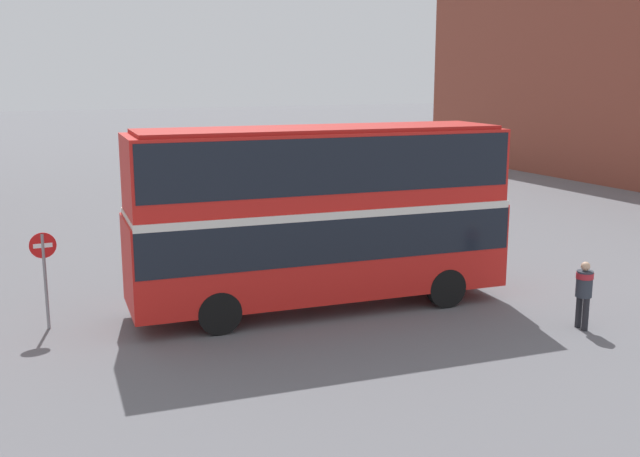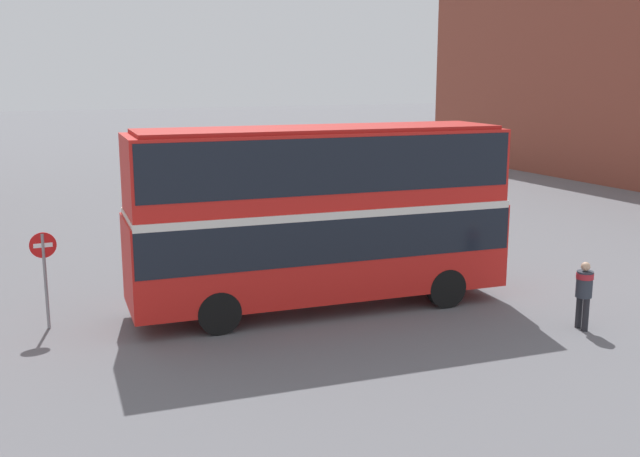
# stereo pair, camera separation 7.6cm
# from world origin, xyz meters

# --- Properties ---
(ground_plane) EXTENTS (240.00, 240.00, 0.00)m
(ground_plane) POSITION_xyz_m (0.00, 0.00, 0.00)
(ground_plane) COLOR slate
(double_decker_bus) EXTENTS (10.22, 3.24, 4.87)m
(double_decker_bus) POSITION_xyz_m (0.19, -0.39, 2.79)
(double_decker_bus) COLOR red
(double_decker_bus) RESTS_ON ground_plane
(pedestrian_foreground) EXTENTS (0.46, 0.46, 1.72)m
(pedestrian_foreground) POSITION_xyz_m (5.40, -4.63, 1.05)
(pedestrian_foreground) COLOR #232328
(pedestrian_foreground) RESTS_ON ground_plane
(parked_car_kerb_near) EXTENTS (4.27, 1.87, 1.49)m
(parked_car_kerb_near) POSITION_xyz_m (2.91, 10.19, 0.75)
(parked_car_kerb_near) COLOR navy
(parked_car_kerb_near) RESTS_ON ground_plane
(no_entry_sign) EXTENTS (0.64, 0.08, 2.44)m
(no_entry_sign) POSITION_xyz_m (-6.67, 0.85, 1.65)
(no_entry_sign) COLOR gray
(no_entry_sign) RESTS_ON ground_plane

